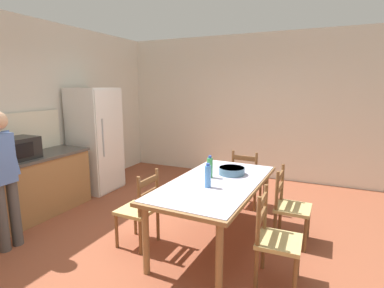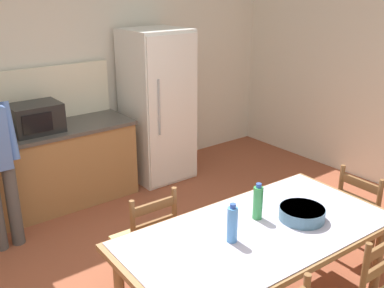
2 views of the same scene
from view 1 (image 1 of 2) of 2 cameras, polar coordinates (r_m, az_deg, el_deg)
name	(u,v)px [view 1 (image 1 of 2)]	position (r m, az deg, el deg)	size (l,w,h in m)	color
ground_plane	(171,245)	(3.78, -3.97, -18.63)	(8.32, 8.32, 0.00)	brown
wall_back	(10,115)	(5.15, -31.29, 4.72)	(6.52, 0.12, 2.90)	silver
wall_right	(245,107)	(6.36, 10.11, 6.97)	(0.12, 5.20, 2.90)	silver
refrigerator	(96,140)	(5.65, -17.88, 0.77)	(0.72, 0.73, 1.85)	white
microwave	(17,149)	(4.68, -30.42, -0.79)	(0.50, 0.39, 0.30)	black
dining_table	(216,187)	(3.55, 4.58, -8.23)	(1.98, 1.05, 0.78)	olive
bottle_near_centre	(208,176)	(3.27, 3.03, -6.14)	(0.07, 0.07, 0.27)	#4C8ED6
bottle_off_centre	(210,167)	(3.62, 3.41, -4.48)	(0.07, 0.07, 0.27)	green
serving_bowl	(232,170)	(3.79, 7.59, -5.01)	(0.32, 0.32, 0.09)	slate
chair_side_near_left	(275,239)	(3.06, 15.53, -17.11)	(0.43, 0.41, 0.91)	brown
chair_side_far_left	(140,210)	(3.65, -9.94, -12.19)	(0.43, 0.41, 0.91)	brown
chair_side_near_right	(290,207)	(3.86, 18.13, -11.28)	(0.43, 0.41, 0.91)	brown
chair_head_end	(246,179)	(4.77, 10.29, -6.62)	(0.41, 0.43, 0.91)	brown
person_at_counter	(3,174)	(3.99, -32.36, -4.78)	(0.40, 0.28, 1.60)	#4C4C4C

